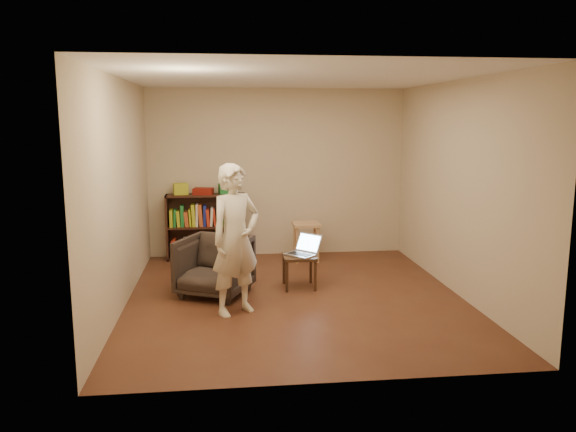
{
  "coord_description": "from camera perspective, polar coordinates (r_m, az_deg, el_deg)",
  "views": [
    {
      "loc": [
        -0.84,
        -6.48,
        2.14
      ],
      "look_at": [
        -0.05,
        0.35,
        0.94
      ],
      "focal_mm": 35.0,
      "sensor_mm": 36.0,
      "label": 1
    }
  ],
  "objects": [
    {
      "name": "armchair",
      "position": [
        6.92,
        -7.48,
        -5.07
      ],
      "size": [
        1.04,
        1.05,
        0.73
      ],
      "primitive_type": "imported",
      "rotation": [
        0.0,
        0.0,
        -0.44
      ],
      "color": "#2E251F",
      "rests_on": "floor"
    },
    {
      "name": "ceiling",
      "position": [
        6.55,
        0.81,
        13.91
      ],
      "size": [
        4.5,
        4.5,
        0.0
      ],
      "primitive_type": "plane",
      "color": "white",
      "rests_on": "wall_back"
    },
    {
      "name": "box_yellow",
      "position": [
        8.67,
        -10.84,
        2.72
      ],
      "size": [
        0.24,
        0.19,
        0.17
      ],
      "primitive_type": "cube",
      "rotation": [
        0.0,
        0.0,
        0.19
      ],
      "color": "gold",
      "rests_on": "bookshelf"
    },
    {
      "name": "person",
      "position": [
        6.15,
        -5.36,
        -2.42
      ],
      "size": [
        0.73,
        0.67,
        1.67
      ],
      "primitive_type": "imported",
      "rotation": [
        0.0,
        0.0,
        0.58
      ],
      "color": "beige",
      "rests_on": "floor"
    },
    {
      "name": "side_table",
      "position": [
        7.17,
        1.15,
        -4.58
      ],
      "size": [
        0.41,
        0.41,
        0.42
      ],
      "color": "black",
      "rests_on": "floor"
    },
    {
      "name": "wall_back",
      "position": [
        8.81,
        -1.1,
        4.41
      ],
      "size": [
        4.0,
        0.0,
        4.0
      ],
      "primitive_type": "plane",
      "rotation": [
        1.57,
        0.0,
        0.0
      ],
      "color": "beige",
      "rests_on": "floor"
    },
    {
      "name": "wall_left",
      "position": [
        6.64,
        -16.62,
        2.2
      ],
      "size": [
        0.0,
        4.5,
        4.5
      ],
      "primitive_type": "plane",
      "rotation": [
        1.57,
        0.0,
        1.57
      ],
      "color": "beige",
      "rests_on": "floor"
    },
    {
      "name": "wall_right",
      "position": [
        7.12,
        16.97,
        2.68
      ],
      "size": [
        0.0,
        4.5,
        4.5
      ],
      "primitive_type": "plane",
      "rotation": [
        1.57,
        0.0,
        -1.57
      ],
      "color": "beige",
      "rests_on": "floor"
    },
    {
      "name": "bookshelf",
      "position": [
        8.75,
        -8.31,
        -1.44
      ],
      "size": [
        1.2,
        0.3,
        1.0
      ],
      "color": "black",
      "rests_on": "floor"
    },
    {
      "name": "box_green",
      "position": [
        8.65,
        -6.51,
        2.76
      ],
      "size": [
        0.18,
        0.18,
        0.15
      ],
      "primitive_type": "cube",
      "rotation": [
        0.0,
        0.0,
        0.2
      ],
      "color": "#217C34",
      "rests_on": "bookshelf"
    },
    {
      "name": "floor",
      "position": [
        6.87,
        0.75,
        -8.25
      ],
      "size": [
        4.5,
        4.5,
        0.0
      ],
      "primitive_type": "plane",
      "color": "#4B2418",
      "rests_on": "ground"
    },
    {
      "name": "red_cloth",
      "position": [
        8.62,
        -8.61,
        2.5
      ],
      "size": [
        0.32,
        0.26,
        0.1
      ],
      "primitive_type": "cube",
      "rotation": [
        0.0,
        0.0,
        -0.18
      ],
      "color": "maroon",
      "rests_on": "bookshelf"
    },
    {
      "name": "laptop",
      "position": [
        7.19,
        1.56,
        -3.48
      ],
      "size": [
        0.52,
        0.52,
        0.25
      ],
      "rotation": [
        0.0,
        0.0,
        -0.81
      ],
      "color": "silver",
      "rests_on": "side_table"
    },
    {
      "name": "box_white",
      "position": [
        8.62,
        -5.49,
        2.5
      ],
      "size": [
        0.12,
        0.12,
        0.08
      ],
      "primitive_type": "cube",
      "rotation": [
        0.0,
        0.0,
        0.19
      ],
      "color": "silver",
      "rests_on": "bookshelf"
    },
    {
      "name": "stool",
      "position": [
        8.51,
        1.86,
        -1.45
      ],
      "size": [
        0.4,
        0.4,
        0.58
      ],
      "color": "tan",
      "rests_on": "floor"
    }
  ]
}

